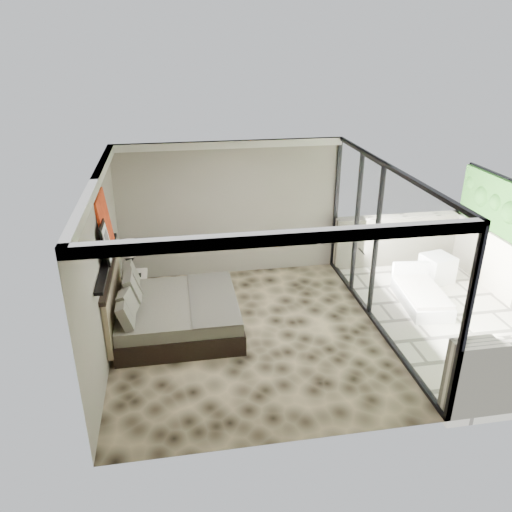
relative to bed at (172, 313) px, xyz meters
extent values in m
plane|color=black|center=(1.27, -0.36, -0.34)|extent=(5.00, 5.00, 0.00)
cube|color=silver|center=(1.27, -0.36, 2.45)|extent=(4.50, 5.00, 0.02)
cube|color=gray|center=(1.27, 2.13, 1.06)|extent=(4.50, 0.02, 2.80)
cube|color=gray|center=(-0.97, -0.36, 1.06)|extent=(0.02, 5.00, 2.80)
cube|color=white|center=(3.52, -0.36, 1.06)|extent=(0.08, 5.00, 2.80)
cube|color=beige|center=(5.02, -0.36, -0.40)|extent=(3.00, 5.00, 0.12)
cube|color=black|center=(-0.91, -0.26, 1.16)|extent=(0.12, 2.20, 0.05)
cube|color=black|center=(0.11, 0.00, -0.17)|extent=(2.03, 1.93, 0.35)
cube|color=#5F5B4F|center=(0.11, 0.00, 0.11)|extent=(1.97, 1.87, 0.21)
cube|color=#4A4840|center=(0.69, 0.00, 0.22)|extent=(0.77, 1.91, 0.03)
cube|color=#807051|center=(-0.93, 0.00, 0.33)|extent=(0.08, 2.03, 0.97)
cube|color=black|center=(-0.68, 1.27, -0.10)|extent=(0.51, 0.51, 0.48)
cone|color=black|center=(-0.73, 1.25, 0.27)|extent=(0.21, 0.21, 0.19)
cone|color=black|center=(-0.73, 1.25, 0.46)|extent=(0.21, 0.21, 0.19)
cylinder|color=silver|center=(-0.73, 1.25, 0.72)|extent=(0.37, 0.37, 0.25)
cube|color=red|center=(-0.93, 0.14, 1.63)|extent=(0.13, 0.90, 0.90)
cube|color=black|center=(-0.87, -0.33, 1.48)|extent=(0.11, 0.50, 0.60)
cube|color=white|center=(5.38, 1.00, -0.07)|extent=(0.66, 0.66, 0.55)
cube|color=white|center=(4.62, 0.12, -0.22)|extent=(0.86, 1.50, 0.25)
cube|color=silver|center=(4.62, 0.12, -0.06)|extent=(0.82, 1.41, 0.07)
cube|color=white|center=(4.69, 0.78, 0.07)|extent=(0.72, 0.18, 0.31)
camera|label=1|loc=(0.17, -7.47, 4.31)|focal=35.00mm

